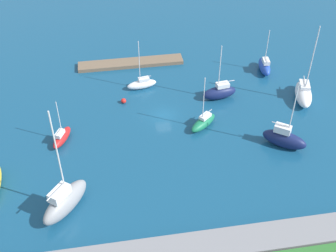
{
  "coord_description": "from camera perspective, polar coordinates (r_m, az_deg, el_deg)",
  "views": [
    {
      "loc": [
        8.5,
        56.05,
        43.8
      ],
      "look_at": [
        0.0,
        4.68,
        1.5
      ],
      "focal_mm": 46.57,
      "sensor_mm": 36.0,
      "label": 1
    }
  ],
  "objects": [
    {
      "name": "sailboat_white_by_breakwater",
      "position": [
        78.03,
        17.31,
        4.12
      ],
      "size": [
        4.79,
        8.05,
        13.92
      ],
      "rotation": [
        0.0,
        0.0,
        1.27
      ],
      "color": "white",
      "rests_on": "water"
    },
    {
      "name": "pier_dock",
      "position": [
        85.06,
        -4.89,
        8.22
      ],
      "size": [
        20.09,
        3.12,
        0.69
      ],
      "primitive_type": "cube",
      "color": "brown",
      "rests_on": "ground"
    },
    {
      "name": "sailboat_navy_center_basin",
      "position": [
        67.14,
        14.96,
        -1.58
      ],
      "size": [
        6.63,
        5.69,
        11.49
      ],
      "rotation": [
        0.0,
        0.0,
        2.51
      ],
      "color": "#141E4C",
      "rests_on": "water"
    },
    {
      "name": "sailboat_blue_lone_south",
      "position": [
        84.15,
        12.52,
        7.66
      ],
      "size": [
        2.51,
        5.83,
        8.34
      ],
      "rotation": [
        0.0,
        0.0,
        4.59
      ],
      "color": "#2347B2",
      "rests_on": "water"
    },
    {
      "name": "mooring_buoy_red",
      "position": [
        74.55,
        -5.83,
        3.3
      ],
      "size": [
        0.88,
        0.88,
        0.88
      ],
      "primitive_type": "sphere",
      "color": "red",
      "rests_on": "water"
    },
    {
      "name": "water",
      "position": [
        71.64,
        -0.61,
        1.4
      ],
      "size": [
        160.0,
        160.0,
        0.0
      ],
      "primitive_type": "plane",
      "color": "navy",
      "rests_on": "ground"
    },
    {
      "name": "breakwater",
      "position": [
        52.86,
        4.05,
        -15.71
      ],
      "size": [
        73.21,
        3.94,
        1.38
      ],
      "primitive_type": "cube",
      "color": "gray",
      "rests_on": "ground"
    },
    {
      "name": "sailboat_white_inner_mooring",
      "position": [
        77.79,
        -3.44,
        5.53
      ],
      "size": [
        5.5,
        2.51,
        9.37
      ],
      "rotation": [
        0.0,
        0.0,
        0.16
      ],
      "color": "white",
      "rests_on": "water"
    },
    {
      "name": "sailboat_navy_east_end",
      "position": [
        75.37,
        6.76,
        4.43
      ],
      "size": [
        6.21,
        2.91,
        10.2
      ],
      "rotation": [
        0.0,
        0.0,
        0.13
      ],
      "color": "#141E4C",
      "rests_on": "water"
    },
    {
      "name": "sailboat_red_outer_mooring",
      "position": [
        67.95,
        -13.73,
        -1.41
      ],
      "size": [
        3.49,
        5.26,
        7.28
      ],
      "rotation": [
        0.0,
        0.0,
        4.29
      ],
      "color": "red",
      "rests_on": "water"
    },
    {
      "name": "sailboat_gray_near_pier",
      "position": [
        57.28,
        -13.34,
        -9.51
      ],
      "size": [
        6.85,
        7.82,
        15.71
      ],
      "rotation": [
        0.0,
        0.0,
        4.05
      ],
      "color": "gray",
      "rests_on": "water"
    },
    {
      "name": "sailboat_green_mid_basin",
      "position": [
        68.99,
        4.65,
        0.5
      ],
      "size": [
        5.45,
        4.95,
        9.34
      ],
      "rotation": [
        0.0,
        0.0,
        0.69
      ],
      "color": "#19724C",
      "rests_on": "water"
    }
  ]
}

